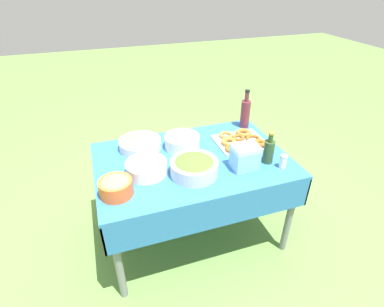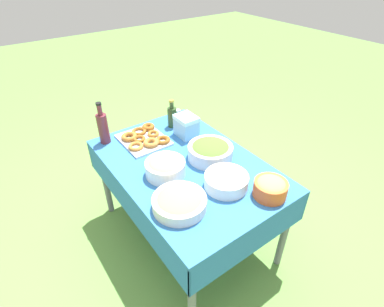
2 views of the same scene
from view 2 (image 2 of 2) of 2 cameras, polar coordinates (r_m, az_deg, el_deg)
name	(u,v)px [view 2 (image 2 of 2)]	position (r m, az deg, el deg)	size (l,w,h in m)	color
ground_plane	(187,233)	(2.56, -0.99, -14.96)	(14.00, 14.00, 0.00)	#609342
picnic_table	(186,174)	(2.11, -1.16, -3.94)	(1.35, 0.91, 0.72)	#2D6BB2
salad_bowl	(210,151)	(2.08, 3.51, 0.56)	(0.31, 0.31, 0.12)	silver
pasta_bowl	(165,167)	(1.93, -5.12, -2.53)	(0.26, 0.26, 0.12)	white
donut_platter	(144,138)	(2.31, -9.14, 2.90)	(0.37, 0.34, 0.05)	silver
plate_stack	(226,181)	(1.86, 6.54, -5.23)	(0.27, 0.27, 0.08)	white
olive_oil_bottle	(172,116)	(2.44, -3.82, 7.10)	(0.07, 0.07, 0.23)	#2D4723
wine_bottle	(103,127)	(2.31, -16.59, 4.83)	(0.08, 0.08, 0.33)	maroon
bread_bowl	(179,202)	(1.71, -2.42, -9.16)	(0.31, 0.31, 0.09)	silver
fruit_bowl	(271,187)	(1.83, 14.73, -6.27)	(0.20, 0.20, 0.12)	#E05B28
cooler_box	(186,126)	(2.31, -1.10, 5.27)	(0.17, 0.14, 0.17)	#8CC6E5
salt_shaker	(178,115)	(2.55, -2.74, 7.35)	(0.05, 0.05, 0.09)	white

